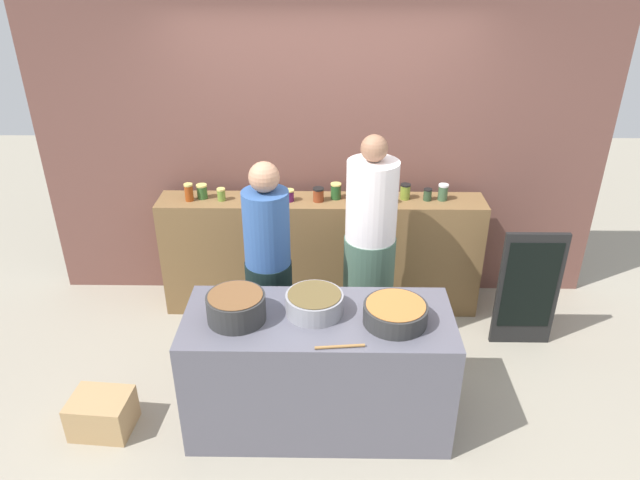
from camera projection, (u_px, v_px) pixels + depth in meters
The scene contains 23 objects.
ground at pixel (319, 388), 4.30m from camera, with size 12.00×12.00×0.00m, color gray.
storefront_wall at pixel (322, 131), 4.89m from camera, with size 4.80×0.12×3.00m, color brown.
display_shelf at pixel (321, 254), 5.04m from camera, with size 2.70×0.36×1.03m, color brown.
prep_table at pixel (319, 370), 3.84m from camera, with size 1.70×0.70×0.85m, color #595864.
preserve_jar_0 at pixel (189, 192), 4.75m from camera, with size 0.07×0.07×0.15m.
preserve_jar_1 at pixel (202, 191), 4.80m from camera, with size 0.09×0.09×0.12m.
preserve_jar_2 at pixel (221, 194), 4.76m from camera, with size 0.07×0.07×0.10m.
preserve_jar_3 at pixel (289, 195), 4.75m from camera, with size 0.08×0.08×0.10m.
preserve_jar_4 at pixel (318, 195), 4.75m from camera, with size 0.09×0.09×0.12m.
preserve_jar_5 at pixel (336, 191), 4.79m from camera, with size 0.09×0.09×0.13m.
preserve_jar_6 at pixel (353, 192), 4.78m from camera, with size 0.07×0.07×0.13m.
preserve_jar_7 at pixel (388, 197), 4.71m from camera, with size 0.08×0.08×0.12m.
preserve_jar_8 at pixel (405, 192), 4.79m from camera, with size 0.09×0.09×0.13m.
preserve_jar_9 at pixel (428, 194), 4.77m from camera, with size 0.07×0.07×0.10m.
preserve_jar_10 at pixel (443, 192), 4.76m from camera, with size 0.08×0.08×0.14m.
cooking_pot_left at pixel (236, 307), 3.58m from camera, with size 0.36×0.36×0.18m.
cooking_pot_center at pixel (314, 303), 3.65m from camera, with size 0.36×0.36×0.14m.
cooking_pot_right at pixel (395, 313), 3.56m from camera, with size 0.40×0.40×0.13m.
wooden_spoon at pixel (340, 346), 3.36m from camera, with size 0.02×0.02×0.29m, color #9E703D.
cook_with_tongs at pixel (269, 279), 4.22m from camera, with size 0.34×0.34×1.65m.
cook_in_cap at pixel (369, 259), 4.40m from camera, with size 0.39×0.39×1.76m.
bread_crate at pixel (102, 413), 3.89m from camera, with size 0.39×0.31×0.27m, color tan.
chalkboard_sign at pixel (528, 289), 4.56m from camera, with size 0.48×0.05×0.99m.
Camera 1 is at (0.05, -3.30, 2.97)m, focal length 32.79 mm.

